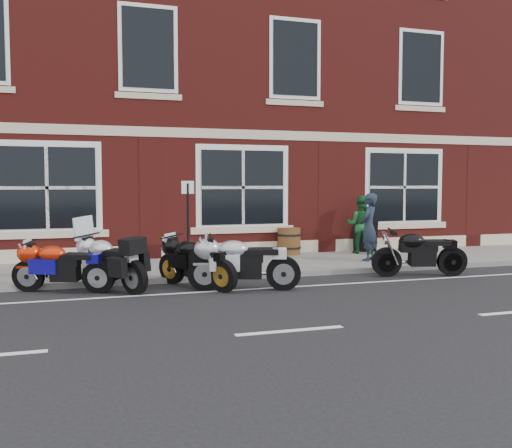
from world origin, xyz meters
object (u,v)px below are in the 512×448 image
at_px(moto_sport_red, 62,265).
at_px(pedestrian_left, 369,227).
at_px(a_board_sign, 365,236).
at_px(parking_sign, 188,219).
at_px(moto_naked_black, 417,251).
at_px(moto_touring_silver, 109,260).
at_px(pedestrian_right, 361,225).
at_px(barrel_planter, 289,241).
at_px(moto_sport_black, 196,261).
at_px(moto_sport_silver, 242,261).

bearing_deg(moto_sport_red, pedestrian_left, -55.34).
relative_size(a_board_sign, parking_sign, 0.45).
bearing_deg(moto_sport_red, a_board_sign, -45.27).
height_order(moto_naked_black, parking_sign, parking_sign).
bearing_deg(moto_sport_red, moto_touring_silver, -63.95).
relative_size(pedestrian_right, a_board_sign, 1.79).
relative_size(moto_naked_black, parking_sign, 1.06).
bearing_deg(pedestrian_left, barrel_planter, -95.44).
height_order(barrel_planter, parking_sign, parking_sign).
height_order(moto_sport_black, moto_naked_black, moto_naked_black).
bearing_deg(parking_sign, barrel_planter, 28.09).
distance_m(moto_sport_silver, pedestrian_left, 4.64).
xyz_separation_m(pedestrian_right, a_board_sign, (0.29, 0.27, -0.36)).
height_order(moto_sport_black, parking_sign, parking_sign).
bearing_deg(a_board_sign, barrel_planter, -165.64).
relative_size(moto_sport_red, moto_sport_silver, 0.88).
bearing_deg(a_board_sign, moto_naked_black, -83.21).
height_order(moto_sport_red, moto_naked_black, moto_naked_black).
distance_m(moto_sport_black, parking_sign, 1.66).
bearing_deg(moto_sport_silver, parking_sign, 35.05).
xyz_separation_m(moto_naked_black, pedestrian_left, (-0.20, 1.86, 0.42)).
xyz_separation_m(moto_touring_silver, moto_sport_silver, (2.45, -0.89, -0.01)).
distance_m(moto_naked_black, a_board_sign, 3.64).
bearing_deg(moto_sport_silver, moto_sport_black, 72.35).
bearing_deg(a_board_sign, moto_sport_red, -141.87).
bearing_deg(moto_naked_black, moto_sport_black, 101.95).
bearing_deg(pedestrian_left, moto_sport_silver, -14.15).
relative_size(moto_sport_silver, parking_sign, 1.06).
xyz_separation_m(barrel_planter, parking_sign, (-3.22, -2.10, 0.79)).
distance_m(moto_sport_black, pedestrian_left, 5.13).
bearing_deg(moto_touring_silver, moto_naked_black, -36.45).
height_order(moto_sport_red, parking_sign, parking_sign).
height_order(moto_naked_black, pedestrian_right, pedestrian_right).
xyz_separation_m(moto_touring_silver, pedestrian_right, (7.01, 2.87, 0.35)).
relative_size(moto_naked_black, a_board_sign, 2.37).
distance_m(moto_sport_silver, barrel_planter, 4.86).
bearing_deg(parking_sign, moto_sport_silver, -76.95).
height_order(a_board_sign, barrel_planter, a_board_sign).
bearing_deg(moto_naked_black, barrel_planter, 37.35).
bearing_deg(moto_sport_red, parking_sign, -42.61).
xyz_separation_m(moto_sport_black, pedestrian_right, (5.35, 3.21, 0.39)).
bearing_deg(a_board_sign, moto_sport_black, -131.43).
xyz_separation_m(moto_sport_black, pedestrian_left, (4.80, 1.76, 0.44)).
bearing_deg(moto_naked_black, pedestrian_left, 19.28).
distance_m(pedestrian_left, barrel_planter, 2.39).
height_order(moto_sport_black, barrel_planter, moto_sport_black).
height_order(pedestrian_left, parking_sign, parking_sign).
height_order(moto_touring_silver, moto_sport_red, moto_touring_silver).
relative_size(moto_touring_silver, moto_sport_red, 1.00).
height_order(pedestrian_right, barrel_planter, pedestrian_right).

